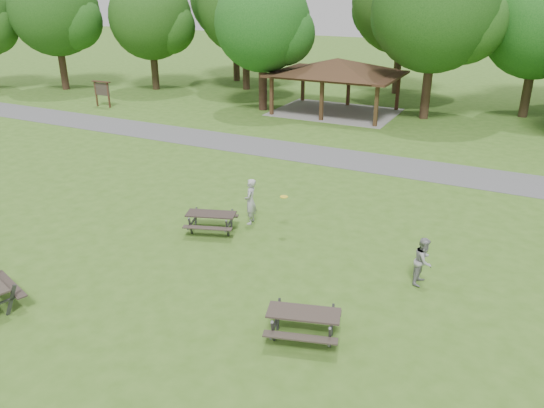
# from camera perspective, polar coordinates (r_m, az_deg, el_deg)

# --- Properties ---
(ground) EXTENTS (160.00, 160.00, 0.00)m
(ground) POSITION_cam_1_polar(r_m,az_deg,el_deg) (16.60, -9.41, -8.32)
(ground) COLOR #39611B
(ground) RESTS_ON ground
(asphalt_path) EXTENTS (120.00, 3.20, 0.02)m
(asphalt_path) POSITION_cam_1_polar(r_m,az_deg,el_deg) (28.09, 7.36, 4.93)
(asphalt_path) COLOR #4F4F52
(asphalt_path) RESTS_ON ground
(pavilion) EXTENTS (8.60, 7.01, 3.76)m
(pavilion) POSITION_cam_1_polar(r_m,az_deg,el_deg) (37.94, 7.01, 14.28)
(pavilion) COLOR #3D2616
(pavilion) RESTS_ON ground
(notice_board) EXTENTS (1.60, 0.30, 1.88)m
(notice_board) POSITION_cam_1_polar(r_m,az_deg,el_deg) (41.66, -17.85, 11.68)
(notice_board) COLOR #3D2516
(notice_board) RESTS_ON ground
(tree_row_a) EXTENTS (7.56, 7.20, 9.97)m
(tree_row_a) POSITION_cam_1_polar(r_m,az_deg,el_deg) (49.58, -22.20, 18.40)
(tree_row_a) COLOR #321F16
(tree_row_a) RESTS_ON ground
(tree_row_b) EXTENTS (7.14, 6.80, 9.28)m
(tree_row_b) POSITION_cam_1_polar(r_m,az_deg,el_deg) (47.37, -12.82, 18.71)
(tree_row_b) COLOR black
(tree_row_b) RESTS_ON ground
(tree_row_c) EXTENTS (8.19, 7.80, 10.67)m
(tree_row_c) POSITION_cam_1_polar(r_m,az_deg,el_deg) (46.30, -2.79, 20.21)
(tree_row_c) COLOR black
(tree_row_c) RESTS_ON ground
(tree_row_d) EXTENTS (6.93, 6.60, 9.27)m
(tree_row_d) POSITION_cam_1_polar(r_m,az_deg,el_deg) (38.27, -0.90, 18.59)
(tree_row_d) COLOR black
(tree_row_d) RESTS_ON ground
(tree_row_e) EXTENTS (8.40, 8.00, 11.02)m
(tree_row_e) POSITION_cam_1_polar(r_m,az_deg,el_deg) (37.00, 17.30, 19.08)
(tree_row_e) COLOR #322116
(tree_row_e) RESTS_ON ground
(tree_row_f) EXTENTS (7.35, 7.00, 9.55)m
(tree_row_f) POSITION_cam_1_polar(r_m,az_deg,el_deg) (39.96, 26.89, 16.57)
(tree_row_f) COLOR #2F2115
(tree_row_f) RESTS_ON ground
(tree_deep_a) EXTENTS (8.40, 8.00, 11.38)m
(tree_deep_a) POSITION_cam_1_polar(r_m,az_deg,el_deg) (50.81, -3.90, 21.07)
(tree_deep_a) COLOR black
(tree_deep_a) RESTS_ON ground
(tree_deep_b) EXTENTS (8.40, 8.00, 11.13)m
(tree_deep_b) POSITION_cam_1_polar(r_m,az_deg,el_deg) (45.65, 14.05, 20.02)
(tree_deep_b) COLOR #312016
(tree_deep_b) RESTS_ON ground
(picnic_table_middle) EXTENTS (2.14, 1.92, 0.77)m
(picnic_table_middle) POSITION_cam_1_polar(r_m,az_deg,el_deg) (19.43, -6.57, -1.48)
(picnic_table_middle) COLOR #2A211E
(picnic_table_middle) RESTS_ON ground
(picnic_table_far) EXTENTS (2.19, 1.94, 0.80)m
(picnic_table_far) POSITION_cam_1_polar(r_m,az_deg,el_deg) (13.79, 3.41, -12.17)
(picnic_table_far) COLOR #2F2722
(picnic_table_far) RESTS_ON ground
(frisbee_in_flight) EXTENTS (0.36, 0.36, 0.02)m
(frisbee_in_flight) POSITION_cam_1_polar(r_m,az_deg,el_deg) (18.75, 1.29, 0.79)
(frisbee_in_flight) COLOR yellow
(frisbee_in_flight) RESTS_ON ground
(frisbee_thrower) EXTENTS (0.58, 0.73, 1.77)m
(frisbee_thrower) POSITION_cam_1_polar(r_m,az_deg,el_deg) (19.92, -2.33, 0.28)
(frisbee_thrower) COLOR #ACACAE
(frisbee_thrower) RESTS_ON ground
(frisbee_catcher) EXTENTS (0.64, 0.78, 1.50)m
(frisbee_catcher) POSITION_cam_1_polar(r_m,az_deg,el_deg) (16.63, 15.98, -5.90)
(frisbee_catcher) COLOR gray
(frisbee_catcher) RESTS_ON ground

